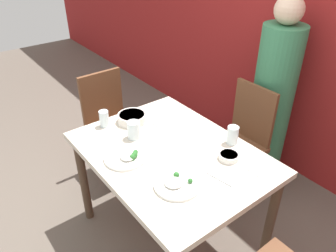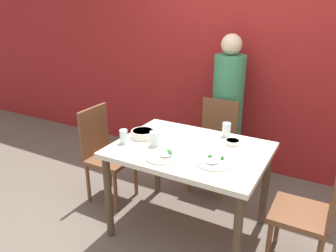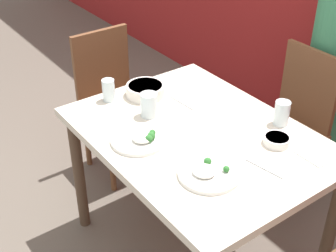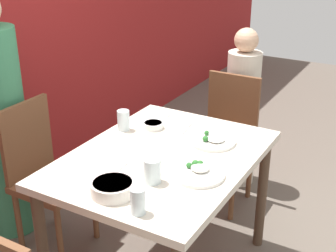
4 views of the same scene
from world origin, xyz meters
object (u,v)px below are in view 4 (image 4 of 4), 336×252
chair_child_spot (225,136)px  glass_water_tall (123,120)px  person_child (241,114)px  chair_adult_spot (44,172)px  bowl_curry (113,188)px  person_adult (0,128)px  plate_rice_adult (198,173)px

chair_child_spot → glass_water_tall: bearing=-113.1°
glass_water_tall → person_child: bearing=-17.2°
chair_adult_spot → chair_child_spot: size_ratio=1.00×
bowl_curry → chair_adult_spot: bearing=65.9°
person_adult → bowl_curry: size_ratio=7.76×
chair_adult_spot → person_child: (1.32, -0.75, 0.07)m
bowl_curry → plate_rice_adult: size_ratio=0.79×
chair_adult_spot → person_adult: person_adult is taller
bowl_curry → person_child: bearing=1.2°
person_adult → plate_rice_adult: bearing=-90.5°
chair_child_spot → bowl_curry: (-1.38, -0.03, 0.31)m
person_child → plate_rice_adult: bearing=-167.6°
chair_adult_spot → bowl_curry: bearing=-114.1°
person_child → chair_adult_spot: bearing=150.3°
person_child → person_adult: bearing=140.5°
bowl_curry → glass_water_tall: glass_water_tall is taller
person_adult → plate_rice_adult: (-0.01, -1.38, 0.07)m
person_child → chair_child_spot: bearing=180.0°
chair_adult_spot → chair_child_spot: 1.27m
glass_water_tall → bowl_curry: bearing=-149.2°
bowl_curry → person_adult: bearing=72.5°
chair_adult_spot → plate_rice_adult: (-0.01, -1.04, 0.29)m
bowl_curry → glass_water_tall: size_ratio=1.68×
chair_child_spot → person_child: 0.30m
chair_adult_spot → person_child: bearing=-29.7°
person_adult → glass_water_tall: bearing=-71.4°
person_adult → bowl_curry: 1.18m
person_child → glass_water_tall: (-1.06, 0.33, 0.27)m
glass_water_tall → chair_child_spot: bearing=-23.1°
bowl_curry → chair_child_spot: bearing=1.4°
bowl_curry → plate_rice_adult: bowl_curry is taller
plate_rice_adult → glass_water_tall: (0.27, 0.62, 0.05)m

